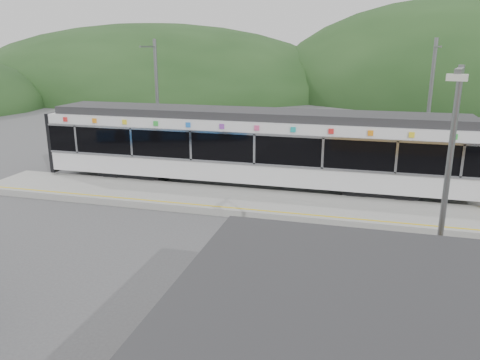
# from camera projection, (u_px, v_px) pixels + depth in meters

# --- Properties ---
(ground) EXTENTS (120.00, 120.00, 0.00)m
(ground) POSITION_uv_depth(u_px,v_px,m) (239.00, 235.00, 16.97)
(ground) COLOR #4C4C4F
(ground) RESTS_ON ground
(hills) EXTENTS (146.00, 149.00, 26.00)m
(hills) POSITION_uv_depth(u_px,v_px,m) (408.00, 204.00, 20.32)
(hills) COLOR #1E3D19
(hills) RESTS_ON ground
(platform) EXTENTS (26.00, 3.20, 0.30)m
(platform) POSITION_uv_depth(u_px,v_px,m) (259.00, 203.00, 19.99)
(platform) COLOR #9E9E99
(platform) RESTS_ON ground
(yellow_line) EXTENTS (26.00, 0.10, 0.01)m
(yellow_line) POSITION_uv_depth(u_px,v_px,m) (252.00, 210.00, 18.74)
(yellow_line) COLOR yellow
(yellow_line) RESTS_ON platform
(train) EXTENTS (20.44, 3.01, 3.74)m
(train) POSITION_uv_depth(u_px,v_px,m) (252.00, 146.00, 22.22)
(train) COLOR black
(train) RESTS_ON ground
(catenary_mast_west) EXTENTS (0.18, 1.80, 7.00)m
(catenary_mast_west) POSITION_uv_depth(u_px,v_px,m) (157.00, 102.00, 25.67)
(catenary_mast_west) COLOR slate
(catenary_mast_west) RESTS_ON ground
(catenary_mast_east) EXTENTS (0.18, 1.80, 7.00)m
(catenary_mast_east) POSITION_uv_depth(u_px,v_px,m) (429.00, 111.00, 22.16)
(catenary_mast_east) COLOR slate
(catenary_mast_east) RESTS_ON ground
(lamp_post) EXTENTS (0.38, 1.12, 6.26)m
(lamp_post) POSITION_uv_depth(u_px,v_px,m) (447.00, 193.00, 9.50)
(lamp_post) COLOR slate
(lamp_post) RESTS_ON ground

